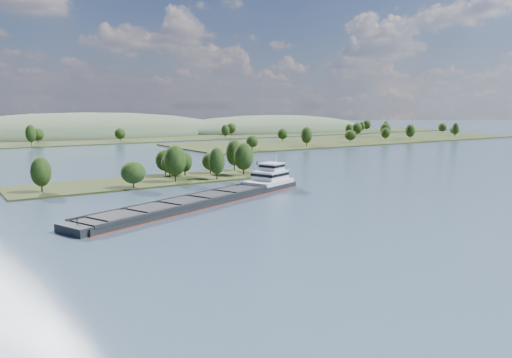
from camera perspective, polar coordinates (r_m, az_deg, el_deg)
ground at (r=137.50m, az=-2.86°, el=-3.47°), size 1800.00×1800.00×0.00m
tree_island at (r=191.84m, az=-9.75°, el=1.05°), size 100.00×32.65×14.74m
right_bank at (r=422.01m, az=12.03°, el=4.48°), size 320.00×90.00×14.90m
back_shoreline at (r=403.99m, az=-22.43°, el=3.82°), size 900.00×60.00×15.95m
hill_east at (r=570.69m, az=1.79°, el=5.52°), size 260.00×140.00×36.00m
hill_west at (r=513.10m, az=-18.92°, el=4.76°), size 320.00×160.00×44.00m
cargo_barge at (r=149.69m, az=-4.60°, el=-1.93°), size 85.66×40.87×11.87m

